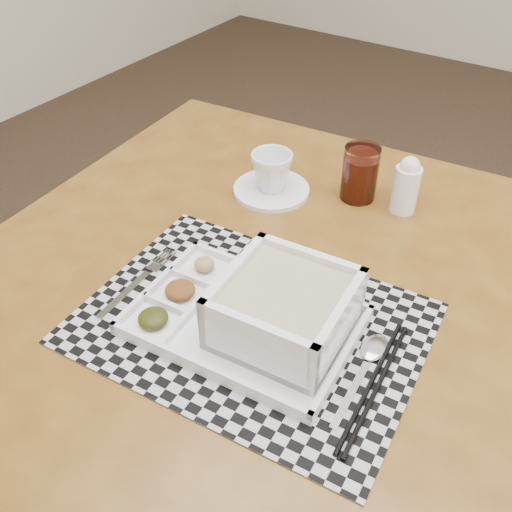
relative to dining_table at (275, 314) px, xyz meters
The scene contains 11 objects.
floor 1.01m from the dining_table, 77.60° to the left, with size 5.00×5.00×0.00m, color #322419.
dining_table is the anchor object (origin of this frame).
placemat 0.13m from the dining_table, 78.35° to the right, with size 0.49×0.36×0.00m, color #ACACB4.
serving_tray 0.17m from the dining_table, 61.27° to the right, with size 0.34×0.25×0.10m.
fork 0.23m from the dining_table, 144.27° to the right, with size 0.03×0.19×0.00m.
spoon 0.22m from the dining_table, 17.75° to the right, with size 0.04×0.18×0.01m.
chopsticks 0.26m from the dining_table, 26.44° to the right, with size 0.04×0.24×0.01m.
saucer 0.27m from the dining_table, 124.20° to the left, with size 0.15×0.15×0.01m, color white.
cup 0.29m from the dining_table, 124.20° to the left, with size 0.08×0.08×0.08m, color white.
juice_glass 0.32m from the dining_table, 89.64° to the left, with size 0.07×0.07×0.11m.
creamer_bottle 0.34m from the dining_table, 73.08° to the left, with size 0.05×0.05×0.11m.
Camera 1 is at (0.20, -1.31, 1.38)m, focal length 40.00 mm.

